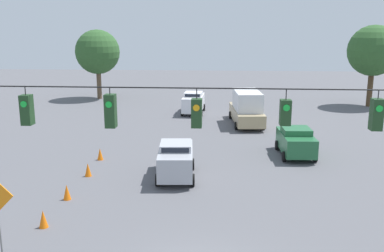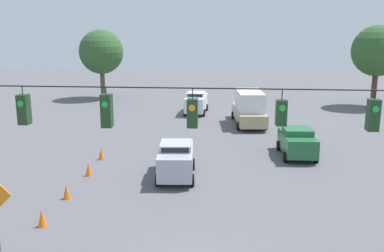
% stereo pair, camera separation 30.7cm
% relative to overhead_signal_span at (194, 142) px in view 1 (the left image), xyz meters
% --- Properties ---
extents(overhead_signal_span, '(21.61, 0.38, 7.20)m').
position_rel_overhead_signal_span_xyz_m(overhead_signal_span, '(0.00, 0.00, 0.00)').
color(overhead_signal_span, slate).
rests_on(overhead_signal_span, ground_plane).
extents(sedan_white_withflow_deep, '(2.13, 4.49, 2.03)m').
position_rel_overhead_signal_span_xyz_m(sedan_white_withflow_deep, '(1.91, -27.47, -3.51)').
color(sedan_white_withflow_deep, silver).
rests_on(sedan_white_withflow_deep, ground_plane).
extents(sedan_green_oncoming_far, '(2.23, 4.07, 1.82)m').
position_rel_overhead_signal_span_xyz_m(sedan_green_oncoming_far, '(-5.56, -13.96, -3.61)').
color(sedan_green_oncoming_far, '#236038').
rests_on(sedan_green_oncoming_far, ground_plane).
extents(sedan_silver_withflow_mid, '(2.26, 4.20, 1.97)m').
position_rel_overhead_signal_span_xyz_m(sedan_silver_withflow_mid, '(1.62, -9.36, -3.54)').
color(sedan_silver_withflow_mid, '#A8AAB2').
rests_on(sedan_silver_withflow_mid, ground_plane).
extents(box_truck_tan_oncoming_deep, '(2.86, 6.91, 2.86)m').
position_rel_overhead_signal_span_xyz_m(box_truck_tan_oncoming_deep, '(-2.91, -22.95, -3.15)').
color(box_truck_tan_oncoming_deep, tan).
rests_on(box_truck_tan_oncoming_deep, ground_plane).
extents(traffic_cone_nearest, '(0.37, 0.37, 0.74)m').
position_rel_overhead_signal_span_xyz_m(traffic_cone_nearest, '(6.39, -2.95, -4.19)').
color(traffic_cone_nearest, orange).
rests_on(traffic_cone_nearest, ground_plane).
extents(traffic_cone_second, '(0.37, 0.37, 0.74)m').
position_rel_overhead_signal_span_xyz_m(traffic_cone_second, '(6.46, -5.87, -4.19)').
color(traffic_cone_second, orange).
rests_on(traffic_cone_second, ground_plane).
extents(traffic_cone_third, '(0.37, 0.37, 0.74)m').
position_rel_overhead_signal_span_xyz_m(traffic_cone_third, '(6.47, -9.16, -4.19)').
color(traffic_cone_third, orange).
rests_on(traffic_cone_third, ground_plane).
extents(traffic_cone_fourth, '(0.37, 0.37, 0.74)m').
position_rel_overhead_signal_span_xyz_m(traffic_cone_fourth, '(6.65, -12.16, -4.19)').
color(traffic_cone_fourth, orange).
rests_on(traffic_cone_fourth, ground_plane).
extents(tree_horizon_left, '(5.17, 5.17, 8.32)m').
position_rel_overhead_signal_span_xyz_m(tree_horizon_left, '(-16.12, -32.51, 1.14)').
color(tree_horizon_left, '#4C3823').
rests_on(tree_horizon_left, ground_plane).
extents(tree_horizon_right, '(4.99, 4.99, 7.83)m').
position_rel_overhead_signal_span_xyz_m(tree_horizon_right, '(13.33, -35.33, 0.75)').
color(tree_horizon_right, brown).
rests_on(tree_horizon_right, ground_plane).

